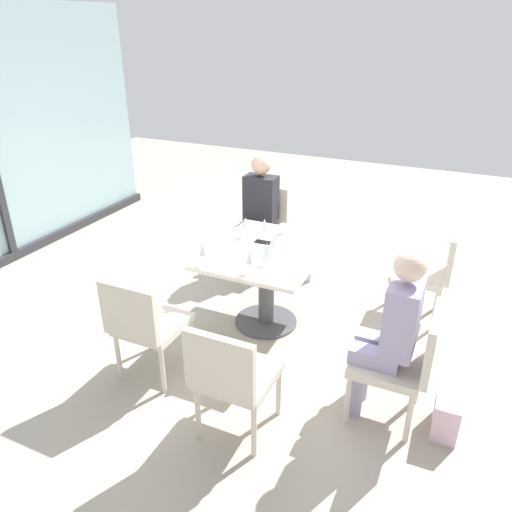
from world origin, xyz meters
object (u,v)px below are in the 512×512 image
(chair_front_left, at_px, (404,358))
(chair_front_right, at_px, (431,268))
(wine_glass_5, at_px, (265,224))
(wine_glass_3, at_px, (250,258))
(handbag_1, at_px, (447,414))
(wine_glass_1, at_px, (245,223))
(chair_side_end, at_px, (232,374))
(wine_glass_2, at_px, (203,250))
(chair_far_left, at_px, (144,322))
(handbag_0, at_px, (305,263))
(person_front_left, at_px, (391,328))
(person_far_right, at_px, (259,209))
(wine_glass_0, at_px, (267,249))
(wine_glass_4, at_px, (274,241))
(chair_far_right, at_px, (263,224))
(cell_phone_on_table, at_px, (263,242))
(coffee_cup, at_px, (284,229))
(dining_table_main, at_px, (266,270))

(chair_front_left, xyz_separation_m, chair_front_right, (1.42, 0.00, 0.00))
(wine_glass_5, bearing_deg, wine_glass_3, -165.50)
(chair_front_right, bearing_deg, handbag_1, -167.26)
(wine_glass_1, bearing_deg, chair_side_end, -157.33)
(wine_glass_2, bearing_deg, chair_far_left, 163.56)
(chair_side_end, distance_m, wine_glass_2, 1.14)
(handbag_0, height_order, handbag_1, same)
(chair_front_right, bearing_deg, wine_glass_1, 108.73)
(person_front_left, bearing_deg, person_far_right, 45.39)
(chair_far_left, distance_m, person_far_right, 2.03)
(wine_glass_0, height_order, handbag_0, wine_glass_0)
(wine_glass_1, bearing_deg, person_far_right, 15.94)
(chair_far_left, bearing_deg, wine_glass_4, -31.44)
(chair_front_left, bearing_deg, wine_glass_3, 78.22)
(person_far_right, bearing_deg, wine_glass_3, -158.12)
(chair_front_right, distance_m, handbag_0, 1.36)
(chair_front_left, xyz_separation_m, wine_glass_4, (0.63, 1.19, 0.37))
(chair_far_right, bearing_deg, wine_glass_1, -165.93)
(person_far_right, xyz_separation_m, wine_glass_2, (-1.43, -0.17, 0.16))
(chair_far_left, relative_size, cell_phone_on_table, 6.04)
(chair_far_right, xyz_separation_m, handbag_1, (-1.77, -2.12, -0.36))
(wine_glass_4, distance_m, coffee_cup, 0.48)
(wine_glass_4, height_order, handbag_1, wine_glass_4)
(wine_glass_0, xyz_separation_m, handbag_0, (1.28, 0.10, -0.72))
(wine_glass_3, bearing_deg, chair_side_end, -161.99)
(chair_front_left, distance_m, wine_glass_5, 1.72)
(dining_table_main, height_order, wine_glass_2, wine_glass_2)
(person_far_right, distance_m, handbag_1, 2.75)
(chair_far_right, distance_m, wine_glass_3, 1.66)
(chair_front_right, height_order, chair_side_end, same)
(chair_front_right, bearing_deg, cell_phone_on_table, 113.08)
(chair_far_right, distance_m, wine_glass_0, 1.51)
(wine_glass_0, bearing_deg, handbag_0, 4.55)
(dining_table_main, distance_m, handbag_0, 1.10)
(chair_far_left, bearing_deg, chair_far_right, 0.00)
(chair_far_right, height_order, cell_phone_on_table, chair_far_right)
(coffee_cup, relative_size, handbag_1, 0.30)
(chair_far_right, relative_size, wine_glass_2, 4.70)
(wine_glass_0, height_order, wine_glass_3, same)
(wine_glass_4, bearing_deg, coffee_cup, 11.15)
(chair_side_end, distance_m, cell_phone_on_table, 1.53)
(chair_front_right, relative_size, cell_phone_on_table, 6.04)
(chair_far_right, bearing_deg, wine_glass_5, -155.17)
(wine_glass_5, xyz_separation_m, handbag_1, (-0.92, -1.72, -0.72))
(wine_glass_3, height_order, wine_glass_4, same)
(dining_table_main, bearing_deg, chair_side_end, -165.61)
(wine_glass_1, bearing_deg, handbag_1, -114.83)
(wine_glass_4, distance_m, handbag_0, 1.32)
(cell_phone_on_table, bearing_deg, person_far_right, 23.79)
(cell_phone_on_table, bearing_deg, chair_side_end, -166.84)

